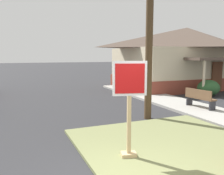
{
  "coord_description": "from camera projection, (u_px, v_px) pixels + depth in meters",
  "views": [
    {
      "loc": [
        -1.79,
        -3.51,
        2.49
      ],
      "look_at": [
        1.42,
        4.12,
        1.37
      ],
      "focal_mm": 38.2,
      "sensor_mm": 36.0,
      "label": 1
    }
  ],
  "objects": [
    {
      "name": "grass_corner_patch",
      "position": [
        179.0,
        149.0,
        6.27
      ],
      "size": [
        4.97,
        5.34,
        0.08
      ],
      "primitive_type": "cube",
      "color": "olive",
      "rests_on": "ground"
    },
    {
      "name": "manhole_cover",
      "position": [
        89.0,
        132.0,
        7.78
      ],
      "size": [
        0.7,
        0.7,
        0.02
      ],
      "primitive_type": "cylinder",
      "color": "black",
      "rests_on": "ground"
    },
    {
      "name": "street_bench",
      "position": [
        200.0,
        98.0,
        10.8
      ],
      "size": [
        0.55,
        1.5,
        0.85
      ],
      "color": "brown",
      "rests_on": "sidewalk_strip"
    },
    {
      "name": "stop_sign",
      "position": [
        129.0,
        109.0,
        5.58
      ],
      "size": [
        0.78,
        0.37,
        2.28
      ],
      "color": "tan",
      "rests_on": "grass_corner_patch"
    },
    {
      "name": "sidewalk_strip",
      "position": [
        185.0,
        106.0,
        11.51
      ],
      "size": [
        2.2,
        16.74,
        0.12
      ],
      "primitive_type": "cube",
      "color": "#9E9B93",
      "rests_on": "ground"
    },
    {
      "name": "corner_house",
      "position": [
        186.0,
        57.0,
        18.95
      ],
      "size": [
        10.9,
        7.96,
        4.64
      ],
      "color": "brown",
      "rests_on": "ground"
    },
    {
      "name": "shrub_near_porch",
      "position": [
        208.0,
        88.0,
        14.6
      ],
      "size": [
        1.32,
        1.32,
        1.0
      ],
      "primitive_type": "ellipsoid",
      "color": "#2F5A2F",
      "rests_on": "ground"
    }
  ]
}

